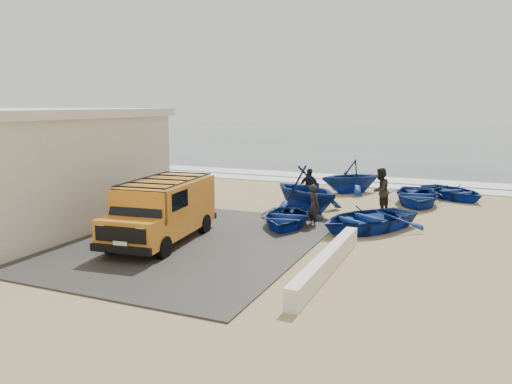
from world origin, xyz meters
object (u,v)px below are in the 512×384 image
(building, at_px, (14,166))
(boat_mid_right, at_px, (416,195))
(fisherman_front, at_px, (314,205))
(boat_far_left, at_px, (351,176))
(boat_far_right, at_px, (453,192))
(boat_mid_left, at_px, (305,189))
(van, at_px, (163,209))
(boat_near_right, at_px, (367,219))
(parapet, at_px, (327,262))
(fisherman_back, at_px, (309,187))
(boat_near_left, at_px, (286,217))
(fisherman_middle, at_px, (380,191))

(building, distance_m, boat_mid_right, 16.85)
(fisherman_front, bearing_deg, boat_far_left, -48.61)
(boat_far_right, bearing_deg, boat_mid_left, 178.76)
(van, xyz_separation_m, boat_far_left, (3.59, 11.57, -0.26))
(van, relative_size, fisherman_front, 3.23)
(boat_mid_right, bearing_deg, boat_far_right, 45.25)
(boat_mid_left, bearing_deg, boat_far_right, -10.86)
(van, bearing_deg, boat_near_right, 29.28)
(parapet, height_order, fisherman_back, fisherman_back)
(building, height_order, boat_near_left, building)
(building, xyz_separation_m, boat_near_left, (9.75, 3.40, -1.81))
(van, relative_size, boat_near_left, 1.45)
(parapet, xyz_separation_m, boat_mid_right, (1.25, 10.58, 0.13))
(boat_far_right, height_order, fisherman_middle, fisherman_middle)
(building, height_order, boat_far_right, building)
(parapet, relative_size, boat_far_right, 1.74)
(boat_near_right, relative_size, boat_far_right, 1.18)
(boat_far_left, xyz_separation_m, boat_far_right, (4.88, 0.29, -0.50))
(building, xyz_separation_m, parapet, (12.50, -1.00, -1.89))
(parapet, relative_size, boat_near_right, 1.47)
(parapet, relative_size, fisherman_back, 3.56)
(boat_near_left, height_order, boat_far_right, boat_near_left)
(boat_mid_left, distance_m, fisherman_back, 1.34)
(boat_mid_left, xyz_separation_m, boat_far_right, (5.60, 5.63, -0.62))
(building, xyz_separation_m, boat_far_right, (15.23, 11.63, -1.81))
(parapet, distance_m, boat_far_left, 12.54)
(parapet, bearing_deg, fisherman_back, 110.50)
(boat_near_right, height_order, boat_far_left, boat_far_left)
(boat_far_left, bearing_deg, boat_near_left, -46.78)
(boat_mid_left, height_order, fisherman_back, boat_mid_left)
(van, xyz_separation_m, boat_near_right, (5.84, 4.15, -0.69))
(building, bearing_deg, fisherman_front, 19.90)
(building, distance_m, fisherman_front, 11.42)
(boat_far_right, bearing_deg, van, -171.95)
(parapet, bearing_deg, boat_far_right, 77.79)
(van, distance_m, boat_mid_left, 6.86)
(parapet, relative_size, fisherman_front, 3.87)
(parapet, bearing_deg, boat_far_left, 99.84)
(boat_mid_right, xyz_separation_m, fisherman_back, (-4.36, -2.27, 0.44))
(boat_mid_left, distance_m, boat_far_right, 7.96)
(boat_near_left, bearing_deg, boat_mid_left, 83.19)
(boat_near_right, height_order, boat_far_right, boat_near_right)
(boat_near_left, distance_m, boat_far_left, 7.99)
(van, distance_m, boat_far_right, 14.59)
(boat_far_right, distance_m, fisherman_back, 7.28)
(boat_far_left, relative_size, fisherman_front, 2.09)
(boat_far_right, bearing_deg, boat_mid_right, -172.20)
(boat_mid_left, relative_size, fisherman_back, 2.20)
(parapet, xyz_separation_m, boat_near_left, (-2.75, 4.40, 0.08))
(building, distance_m, fisherman_middle, 14.45)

